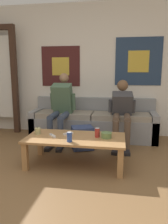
# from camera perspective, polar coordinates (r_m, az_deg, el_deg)

# --- Properties ---
(ground_plane) EXTENTS (18.00, 18.00, 0.00)m
(ground_plane) POSITION_cam_1_polar(r_m,az_deg,el_deg) (2.20, -12.35, -24.84)
(ground_plane) COLOR brown
(wall_back) EXTENTS (10.00, 0.07, 2.55)m
(wall_back) POSITION_cam_1_polar(r_m,az_deg,el_deg) (4.43, 0.33, 10.84)
(wall_back) COLOR white
(wall_back) RESTS_ON ground_plane
(couch) EXTENTS (2.34, 0.65, 0.75)m
(couch) POSITION_cam_1_polar(r_m,az_deg,el_deg) (4.19, 2.37, -2.97)
(couch) COLOR gray
(couch) RESTS_ON ground_plane
(coffee_table) EXTENTS (1.32, 0.66, 0.39)m
(coffee_table) POSITION_cam_1_polar(r_m,az_deg,el_deg) (2.97, -2.27, -7.58)
(coffee_table) COLOR #B27F4C
(coffee_table) RESTS_ON ground_plane
(person_seated_adult) EXTENTS (0.47, 0.91, 1.22)m
(person_seated_adult) POSITION_cam_1_polar(r_m,az_deg,el_deg) (3.91, -6.01, 1.70)
(person_seated_adult) COLOR #384256
(person_seated_adult) RESTS_ON ground_plane
(person_seated_teen) EXTENTS (0.47, 0.88, 1.11)m
(person_seated_teen) POSITION_cam_1_polar(r_m,az_deg,el_deg) (3.77, 9.86, 0.53)
(person_seated_teen) COLOR brown
(person_seated_teen) RESTS_ON ground_plane
(backpack) EXTENTS (0.41, 0.39, 0.37)m
(backpack) POSITION_cam_1_polar(r_m,az_deg,el_deg) (3.60, -0.38, -6.91)
(backpack) COLOR navy
(backpack) RESTS_ON ground_plane
(ceramic_bowl) EXTENTS (0.15, 0.15, 0.08)m
(ceramic_bowl) POSITION_cam_1_polar(r_m,az_deg,el_deg) (2.91, 5.86, -5.95)
(ceramic_bowl) COLOR #607F47
(ceramic_bowl) RESTS_ON coffee_table
(pillar_candle) EXTENTS (0.08, 0.08, 0.10)m
(pillar_candle) POSITION_cam_1_polar(r_m,az_deg,el_deg) (3.13, -12.01, -4.89)
(pillar_candle) COLOR tan
(pillar_candle) RESTS_ON coffee_table
(drink_can_blue) EXTENTS (0.07, 0.07, 0.12)m
(drink_can_blue) POSITION_cam_1_polar(r_m,az_deg,el_deg) (2.75, -3.83, -6.51)
(drink_can_blue) COLOR #28479E
(drink_can_blue) RESTS_ON coffee_table
(drink_can_red) EXTENTS (0.07, 0.07, 0.12)m
(drink_can_red) POSITION_cam_1_polar(r_m,az_deg,el_deg) (2.93, 3.49, -5.40)
(drink_can_red) COLOR maroon
(drink_can_red) RESTS_ON coffee_table
(game_controller_near_left) EXTENTS (0.13, 0.12, 0.03)m
(game_controller_near_left) POSITION_cam_1_polar(r_m,az_deg,el_deg) (3.06, -4.16, -5.65)
(game_controller_near_left) COLOR white
(game_controller_near_left) RESTS_ON coffee_table
(game_controller_near_right) EXTENTS (0.12, 0.13, 0.03)m
(game_controller_near_right) POSITION_cam_1_polar(r_m,az_deg,el_deg) (3.00, -8.24, -6.12)
(game_controller_near_right) COLOR white
(game_controller_near_right) RESTS_ON coffee_table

